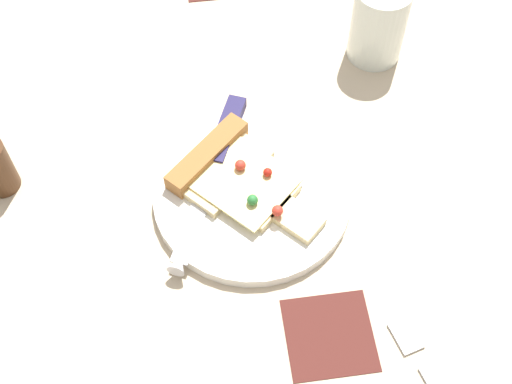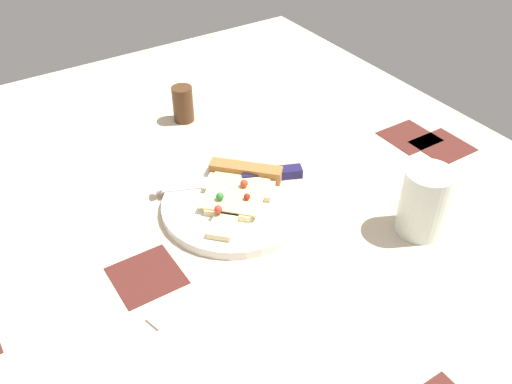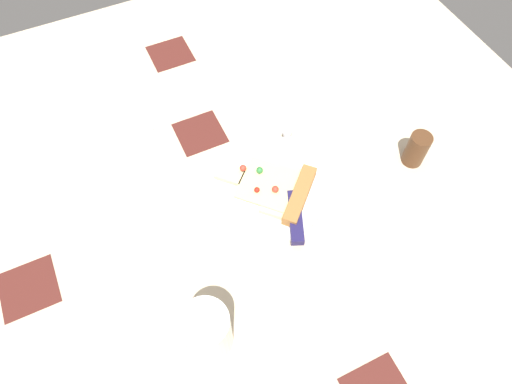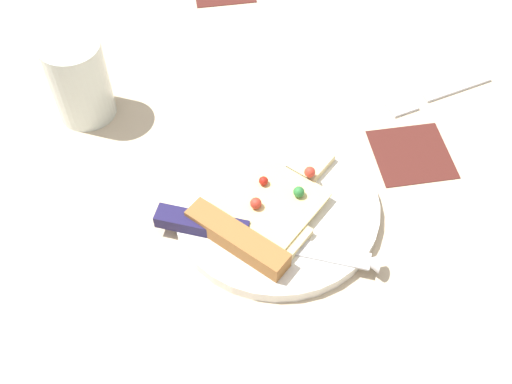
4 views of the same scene
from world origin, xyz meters
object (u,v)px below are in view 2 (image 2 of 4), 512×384
at_px(plate, 234,205).
at_px(drinking_glass, 424,202).
at_px(pizza_slice, 238,188).
at_px(fork, 132,339).
at_px(pepper_shaker, 183,104).
at_px(knife, 244,178).

distance_m(plate, drinking_glass, 0.29).
height_order(pizza_slice, fork, pizza_slice).
relative_size(pizza_slice, fork, 1.18).
bearing_deg(drinking_glass, pizza_slice, 132.26).
relative_size(drinking_glass, pepper_shaker, 1.51).
xyz_separation_m(plate, pizza_slice, (0.02, 0.02, 0.02)).
bearing_deg(pepper_shaker, knife, -93.81).
height_order(pizza_slice, pepper_shaker, pepper_shaker).
distance_m(knife, drinking_glass, 0.28).
bearing_deg(pizza_slice, pepper_shaker, -52.47).
xyz_separation_m(pizza_slice, drinking_glass, (0.19, -0.21, 0.03)).
bearing_deg(pizza_slice, drinking_glass, 178.38).
bearing_deg(pepper_shaker, plate, -101.63).
bearing_deg(knife, pizza_slice, 152.67).
distance_m(plate, pizza_slice, 0.03).
xyz_separation_m(pizza_slice, pepper_shaker, (0.04, 0.27, 0.01)).
relative_size(plate, pepper_shaker, 3.23).
bearing_deg(pepper_shaker, drinking_glass, -72.64).
distance_m(drinking_glass, pepper_shaker, 0.50).
xyz_separation_m(knife, drinking_glass, (0.17, -0.23, 0.03)).
bearing_deg(pizza_slice, knife, -94.22).
relative_size(pepper_shaker, fork, 0.46).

